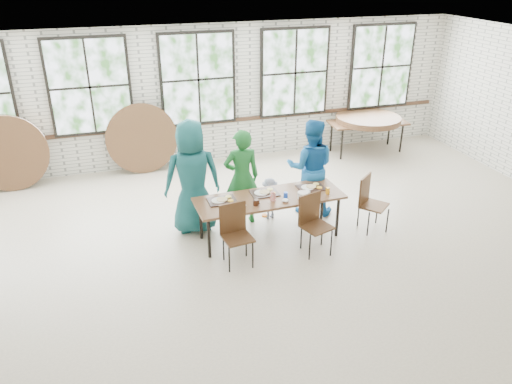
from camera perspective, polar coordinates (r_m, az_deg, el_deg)
room at (r=10.90m, az=-6.63°, el=12.44°), size 12.00×12.00×12.00m
dining_table at (r=8.01m, az=1.57°, el=-0.90°), size 2.42×0.87×0.74m
chair_near_left at (r=7.45m, az=-2.40°, el=-4.23°), size 0.46×0.45×0.95m
chair_near_right at (r=7.78m, az=6.53°, el=-3.02°), size 0.52×0.51×0.95m
chair_spare at (r=8.57m, az=12.81°, el=-0.73°), size 0.58×0.58×0.95m
adult_teal at (r=8.22m, az=-7.29°, el=1.68°), size 0.97×0.65×1.93m
adult_green at (r=8.43m, az=-1.65°, el=1.66°), size 0.63×0.43×1.69m
toddler at (r=8.77m, az=1.57°, el=-0.73°), size 0.51×0.32×0.76m
adult_blue at (r=8.83m, az=6.24°, el=2.81°), size 1.04×0.94×1.75m
storage_table at (r=12.04m, az=12.64°, el=7.60°), size 1.86×0.89×0.74m
tabletop_clutter at (r=8.00m, az=2.47°, el=-0.36°), size 1.97×0.60×0.11m
round_tops_stacked at (r=12.01m, az=12.69°, el=8.14°), size 1.50×1.50×0.13m
round_tops_leaning at (r=10.84m, az=-22.04°, el=4.61°), size 4.14×0.41×1.50m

